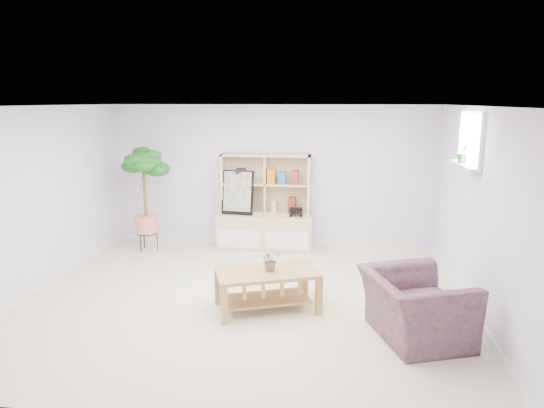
# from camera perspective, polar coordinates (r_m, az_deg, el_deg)

# --- Properties ---
(floor) EXTENTS (5.50, 5.00, 0.01)m
(floor) POSITION_cam_1_polar(r_m,az_deg,el_deg) (6.20, -3.45, -11.34)
(floor) COLOR beige
(floor) RESTS_ON ground
(ceiling) EXTENTS (5.50, 5.00, 0.01)m
(ceiling) POSITION_cam_1_polar(r_m,az_deg,el_deg) (5.69, -3.76, 11.43)
(ceiling) COLOR white
(ceiling) RESTS_ON walls
(walls) EXTENTS (5.51, 5.01, 2.40)m
(walls) POSITION_cam_1_polar(r_m,az_deg,el_deg) (5.83, -3.60, -0.45)
(walls) COLOR silver
(walls) RESTS_ON floor
(baseboard) EXTENTS (5.50, 5.00, 0.10)m
(baseboard) POSITION_cam_1_polar(r_m,az_deg,el_deg) (6.18, -3.46, -10.92)
(baseboard) COLOR white
(baseboard) RESTS_ON floor
(window) EXTENTS (0.10, 0.98, 0.68)m
(window) POSITION_cam_1_polar(r_m,az_deg,el_deg) (6.40, 22.40, 7.04)
(window) COLOR white
(window) RESTS_ON walls
(window_sill) EXTENTS (0.14, 1.00, 0.04)m
(window_sill) POSITION_cam_1_polar(r_m,az_deg,el_deg) (6.42, 21.65, 4.22)
(window_sill) COLOR white
(window_sill) RESTS_ON walls
(storage_unit) EXTENTS (1.59, 0.54, 1.59)m
(storage_unit) POSITION_cam_1_polar(r_m,az_deg,el_deg) (8.08, -0.84, 0.17)
(storage_unit) COLOR beige
(storage_unit) RESTS_ON floor
(poster) EXTENTS (0.54, 0.18, 0.74)m
(poster) POSITION_cam_1_polar(r_m,az_deg,el_deg) (8.08, -4.06, 1.36)
(poster) COLOR yellow
(poster) RESTS_ON storage_unit
(toy_truck) EXTENTS (0.30, 0.21, 0.15)m
(toy_truck) POSITION_cam_1_polar(r_m,az_deg,el_deg) (7.99, 2.86, -0.88)
(toy_truck) COLOR black
(toy_truck) RESTS_ON storage_unit
(coffee_table) EXTENTS (1.34, 1.03, 0.49)m
(coffee_table) POSITION_cam_1_polar(r_m,az_deg,el_deg) (5.89, -0.59, -10.07)
(coffee_table) COLOR #A77931
(coffee_table) RESTS_ON floor
(table_plant) EXTENTS (0.30, 0.30, 0.25)m
(table_plant) POSITION_cam_1_polar(r_m,az_deg,el_deg) (5.77, -0.16, -6.62)
(table_plant) COLOR #2D6B29
(table_plant) RESTS_ON coffee_table
(floor_tree) EXTENTS (0.75, 0.75, 1.73)m
(floor_tree) POSITION_cam_1_polar(r_m,az_deg,el_deg) (8.21, -14.69, 0.45)
(floor_tree) COLOR #124B0E
(floor_tree) RESTS_ON floor
(armchair) EXTENTS (1.23, 1.32, 0.79)m
(armchair) POSITION_cam_1_polar(r_m,az_deg,el_deg) (5.38, 16.52, -11.03)
(armchair) COLOR navy
(armchair) RESTS_ON floor
(sill_plant) EXTENTS (0.17, 0.16, 0.25)m
(sill_plant) POSITION_cam_1_polar(r_m,az_deg,el_deg) (6.50, 21.54, 5.62)
(sill_plant) COLOR #124B0E
(sill_plant) RESTS_ON window_sill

